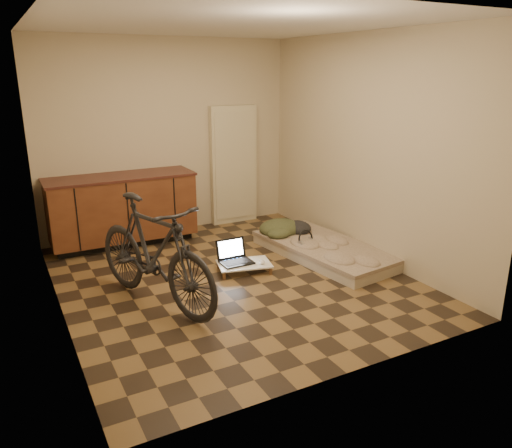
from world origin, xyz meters
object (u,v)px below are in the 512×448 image
laptop (235,257)px  lap_desk (244,264)px  bicycle (153,247)px  futon (325,250)px

laptop → lap_desk: bearing=-51.0°
bicycle → futon: bearing=-11.7°
lap_desk → laptop: 0.13m
futon → laptop: size_ratio=5.50×
bicycle → futon: bicycle is taller
futon → laptop: laptop is taller
futon → lap_desk: 1.09m
bicycle → futon: (2.21, 0.29, -0.50)m
bicycle → lap_desk: size_ratio=2.73×
lap_desk → laptop: (-0.07, 0.09, 0.06)m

